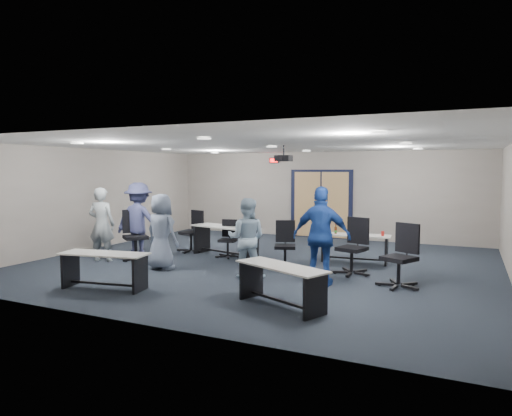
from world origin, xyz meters
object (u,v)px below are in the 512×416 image
at_px(chair_back_d, 352,246).
at_px(person_navy, 322,236).
at_px(table_back_right, 355,243).
at_px(person_lightblue, 247,238).
at_px(person_back, 139,220).
at_px(person_gray, 102,224).
at_px(table_back_left, 225,236).
at_px(table_front_right, 281,279).
at_px(chair_loose_right, 399,256).
at_px(table_front_left, 104,264).
at_px(chair_back_c, 285,245).
at_px(person_plaid, 161,232).
at_px(chair_back_a, 191,231).
at_px(chair_loose_left, 135,235).
at_px(chair_back_b, 228,239).

relative_size(chair_back_d, person_navy, 0.63).
bearing_deg(table_back_right, person_lightblue, -127.97).
bearing_deg(person_back, person_gray, 44.70).
bearing_deg(person_lightblue, table_back_left, -64.84).
xyz_separation_m(table_front_right, chair_back_d, (0.47, 2.67, 0.13)).
bearing_deg(person_gray, chair_loose_right, 168.76).
height_order(table_front_left, table_back_left, table_back_left).
xyz_separation_m(chair_loose_right, person_lightblue, (-2.82, -0.51, 0.21)).
bearing_deg(chair_back_c, person_lightblue, -126.12).
height_order(person_lightblue, person_navy, person_navy).
bearing_deg(person_plaid, table_front_left, 99.56).
bearing_deg(table_front_right, table_back_left, 154.28).
distance_m(chair_back_c, person_navy, 1.68).
bearing_deg(person_gray, chair_back_d, 176.10).
height_order(chair_back_a, chair_loose_right, chair_loose_right).
distance_m(table_back_left, chair_loose_left, 2.15).
bearing_deg(chair_back_d, person_plaid, -145.00).
bearing_deg(table_front_right, person_navy, 107.47).
height_order(table_front_right, person_plaid, person_plaid).
distance_m(table_back_left, person_navy, 3.53).
height_order(chair_back_d, person_lightblue, person_lightblue).
bearing_deg(table_back_left, chair_back_b, -28.05).
xyz_separation_m(table_back_right, person_back, (-4.87, -1.66, 0.47)).
bearing_deg(chair_back_c, table_back_left, 140.51).
bearing_deg(person_back, table_front_left, 108.68).
distance_m(table_front_right, chair_loose_left, 4.98).
bearing_deg(table_front_right, chair_back_c, 134.16).
relative_size(table_front_right, chair_back_c, 1.64).
relative_size(person_plaid, person_navy, 0.89).
xyz_separation_m(table_back_right, person_gray, (-5.39, -2.36, 0.42)).
bearing_deg(chair_loose_right, person_back, -154.99).
bearing_deg(chair_back_d, person_gray, -151.88).
bearing_deg(table_back_left, chair_back_d, 2.23).
distance_m(person_plaid, person_navy, 3.52).
bearing_deg(chair_back_a, chair_back_b, 4.59).
bearing_deg(table_back_right, person_plaid, -150.24).
distance_m(table_back_right, chair_back_d, 1.29).
bearing_deg(person_navy, table_front_right, 80.96).
bearing_deg(person_plaid, chair_back_b, -102.47).
xyz_separation_m(table_front_left, person_plaid, (-0.07, 1.77, 0.37)).
relative_size(chair_loose_right, person_lightblue, 0.73).
bearing_deg(chair_loose_left, person_plaid, -78.55).
height_order(table_front_right, chair_loose_left, chair_loose_left).
xyz_separation_m(table_back_left, chair_loose_right, (4.32, -1.33, 0.07)).
bearing_deg(person_lightblue, chair_back_b, -65.59).
xyz_separation_m(chair_back_c, chair_loose_right, (2.48, -0.68, 0.07)).
height_order(chair_back_c, person_navy, person_navy).
distance_m(table_back_left, chair_back_d, 3.38).
distance_m(chair_back_b, person_back, 2.20).
bearing_deg(table_front_left, table_back_right, 40.46).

